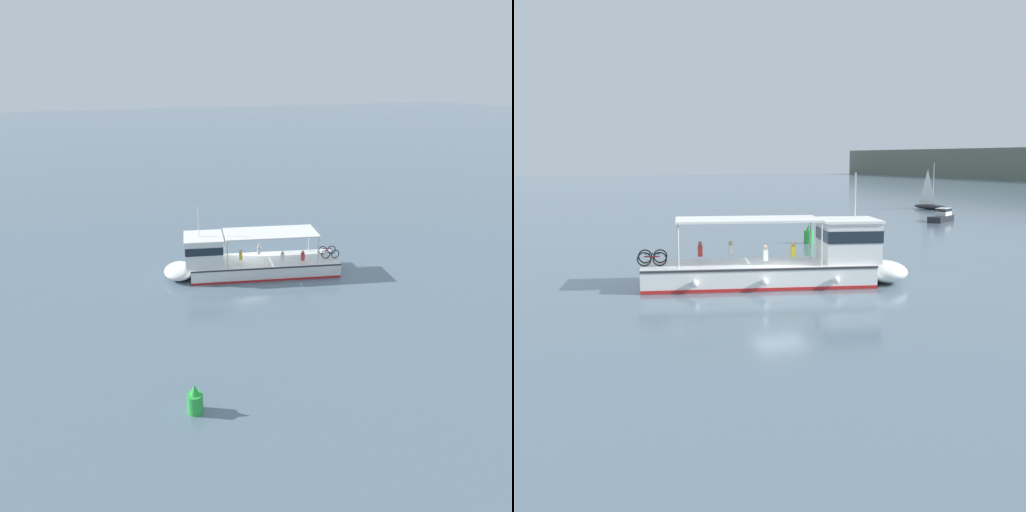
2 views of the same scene
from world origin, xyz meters
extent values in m
plane|color=slate|center=(0.00, 0.00, 0.00)|extent=(400.00, 400.00, 0.00)
cube|color=white|center=(-1.56, -0.49, 0.55)|extent=(5.84, 11.26, 1.10)
ellipsoid|color=white|center=(0.01, 5.51, 0.55)|extent=(3.41, 2.88, 1.01)
cube|color=red|center=(-1.56, -0.49, 0.10)|extent=(5.88, 11.27, 0.16)
cube|color=#2D2D33|center=(-1.56, -0.49, 1.02)|extent=(5.90, 11.27, 0.10)
cube|color=white|center=(-0.44, 3.77, 2.05)|extent=(3.29, 3.21, 1.90)
cube|color=#19232D|center=(-0.44, 3.77, 2.38)|extent=(3.36, 3.26, 0.56)
cube|color=white|center=(-0.44, 3.77, 3.06)|extent=(3.49, 3.40, 0.12)
cube|color=white|center=(-1.68, -0.92, 3.15)|extent=(4.55, 7.23, 0.10)
cylinder|color=silver|center=(-2.17, 2.56, 2.10)|extent=(0.08, 0.08, 2.00)
cylinder|color=silver|center=(0.46, 1.87, 2.10)|extent=(0.08, 0.08, 2.00)
cylinder|color=silver|center=(-3.82, -3.72, 2.10)|extent=(0.08, 0.08, 2.00)
cylinder|color=silver|center=(-1.19, -4.41, 2.10)|extent=(0.08, 0.08, 2.00)
cylinder|color=silver|center=(-0.37, 4.06, 4.22)|extent=(0.06, 0.06, 2.20)
sphere|color=white|center=(1.02, 2.35, 0.50)|extent=(0.36, 0.36, 0.36)
sphere|color=white|center=(0.19, -0.84, 0.50)|extent=(0.36, 0.36, 0.36)
sphere|color=white|center=(-0.60, -3.84, 0.50)|extent=(0.36, 0.36, 0.36)
torus|color=black|center=(-3.15, -4.78, 1.43)|extent=(0.23, 0.65, 0.66)
torus|color=black|center=(-3.33, -5.45, 1.43)|extent=(0.23, 0.65, 0.66)
cylinder|color=#1E478C|center=(-3.24, -5.11, 1.55)|extent=(0.24, 0.69, 0.06)
torus|color=black|center=(-2.28, -5.00, 1.43)|extent=(0.23, 0.65, 0.66)
torus|color=black|center=(-2.46, -5.68, 1.43)|extent=(0.23, 0.65, 0.66)
cylinder|color=maroon|center=(-2.37, -5.34, 1.55)|extent=(0.24, 0.69, 0.06)
cube|color=red|center=(-3.23, -2.80, 1.56)|extent=(0.37, 0.29, 0.52)
sphere|color=#9E7051|center=(-3.23, -2.80, 1.93)|extent=(0.20, 0.20, 0.20)
cube|color=white|center=(-2.82, -1.39, 1.56)|extent=(0.37, 0.29, 0.52)
sphere|color=tan|center=(-2.82, -1.39, 1.93)|extent=(0.20, 0.20, 0.20)
cube|color=white|center=(-0.79, -0.39, 1.56)|extent=(0.37, 0.29, 0.52)
sphere|color=beige|center=(-0.79, -0.39, 1.93)|extent=(0.20, 0.20, 0.20)
cube|color=yellow|center=(-1.41, 1.29, 1.56)|extent=(0.37, 0.29, 0.52)
sphere|color=tan|center=(-1.41, 1.29, 1.93)|extent=(0.20, 0.20, 0.20)
cylinder|color=green|center=(-14.83, 8.59, 0.45)|extent=(0.70, 0.70, 0.90)
cone|color=green|center=(-14.83, 8.59, 1.15)|extent=(0.42, 0.42, 0.50)
camera|label=1|loc=(-31.68, 12.80, 13.70)|focal=33.58mm
camera|label=2|loc=(27.40, -11.77, 6.01)|focal=46.70mm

